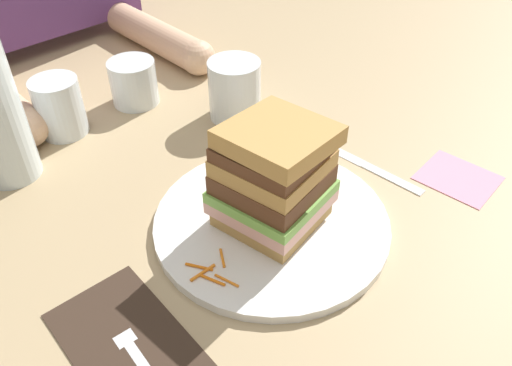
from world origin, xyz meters
The scene contains 21 objects.
ground_plane centered at (0.00, 0.00, 0.00)m, with size 3.00×3.00×0.00m, color tan.
main_plate centered at (-0.01, 0.00, 0.01)m, with size 0.29×0.29×0.01m, color white.
sandwich centered at (-0.01, 0.00, 0.08)m, with size 0.13×0.13×0.14m.
carrot_shred_0 centered at (-0.10, -0.01, 0.01)m, with size 0.00×0.00×0.03m, color orange.
carrot_shred_1 centered at (-0.13, -0.01, 0.01)m, with size 0.00×0.00×0.03m, color orange.
carrot_shred_2 centered at (-0.12, 0.00, 0.01)m, with size 0.00×0.00×0.03m, color orange.
carrot_shred_3 centered at (-0.11, -0.04, 0.01)m, with size 0.00×0.00×0.03m, color orange.
carrot_shred_4 centered at (-0.13, -0.02, 0.01)m, with size 0.00×0.00×0.03m, color orange.
carrot_shred_5 centered at (0.09, 0.02, 0.01)m, with size 0.00×0.00×0.03m, color orange.
carrot_shred_6 centered at (0.07, 0.02, 0.01)m, with size 0.00×0.00×0.02m, color orange.
carrot_shred_7 centered at (0.07, 0.03, 0.01)m, with size 0.00×0.00×0.03m, color orange.
carrot_shred_8 centered at (0.10, 0.03, 0.01)m, with size 0.00×0.00×0.03m, color orange.
carrot_shred_9 centered at (0.08, 0.00, 0.01)m, with size 0.00×0.00×0.03m, color orange.
carrot_shred_10 centered at (0.08, 0.01, 0.01)m, with size 0.00×0.00×0.03m, color orange.
napkin_dark centered at (-0.23, -0.02, 0.00)m, with size 0.10×0.18×0.00m, color #38281E.
fork centered at (-0.23, -0.04, 0.00)m, with size 0.03×0.17×0.00m.
knife centered at (0.17, 0.00, 0.00)m, with size 0.03×0.20×0.00m.
juice_glass centered at (0.13, 0.22, 0.04)m, with size 0.08×0.08×0.09m.
empty_tumbler_0 centered at (0.04, 0.36, 0.04)m, with size 0.08×0.08×0.07m, color silver.
empty_tumbler_1 centered at (-0.09, 0.36, 0.04)m, with size 0.07×0.07×0.09m, color silver.
napkin_pink centered at (0.24, -0.11, 0.00)m, with size 0.09×0.10×0.00m, color pink.
Camera 1 is at (-0.34, -0.32, 0.45)m, focal length 36.24 mm.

